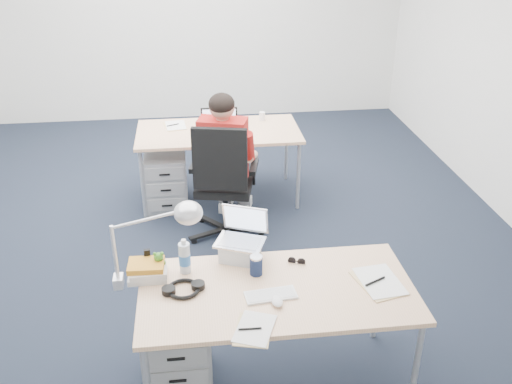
% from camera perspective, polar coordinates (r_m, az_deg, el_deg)
% --- Properties ---
extents(floor, '(7.00, 7.00, 0.00)m').
position_cam_1_polar(floor, '(5.14, -6.40, -5.38)').
color(floor, black).
rests_on(floor, ground).
extents(room, '(6.02, 7.02, 2.80)m').
position_cam_1_polar(room, '(4.47, -7.53, 13.55)').
color(room, silver).
rests_on(room, ground).
extents(desk_near, '(1.60, 0.80, 0.73)m').
position_cam_1_polar(desk_near, '(3.38, 2.12, -10.29)').
color(desk_near, tan).
rests_on(desk_near, ground).
extents(desk_far, '(1.60, 0.80, 0.73)m').
position_cam_1_polar(desk_far, '(5.68, -3.78, 5.72)').
color(desk_far, tan).
rests_on(desk_far, ground).
extents(office_chair, '(0.84, 0.84, 1.12)m').
position_cam_1_polar(office_chair, '(5.12, -3.14, -1.27)').
color(office_chair, black).
rests_on(office_chair, ground).
extents(seated_person, '(0.54, 0.78, 1.32)m').
position_cam_1_polar(seated_person, '(5.13, -2.91, 3.15)').
color(seated_person, red).
rests_on(seated_person, ground).
extents(drawer_pedestal_near, '(0.40, 0.50, 0.55)m').
position_cam_1_polar(drawer_pedestal_near, '(3.66, -7.81, -15.42)').
color(drawer_pedestal_near, '#9C9EA1').
rests_on(drawer_pedestal_near, ground).
extents(drawer_pedestal_far, '(0.40, 0.50, 0.55)m').
position_cam_1_polar(drawer_pedestal_far, '(5.74, -8.95, 1.25)').
color(drawer_pedestal_far, '#9C9EA1').
rests_on(drawer_pedestal_far, ground).
extents(silver_laptop, '(0.36, 0.33, 0.31)m').
position_cam_1_polar(silver_laptop, '(3.54, -1.62, -4.49)').
color(silver_laptop, silver).
rests_on(silver_laptop, desk_near).
extents(wireless_keyboard, '(0.31, 0.15, 0.01)m').
position_cam_1_polar(wireless_keyboard, '(3.29, 1.48, -10.26)').
color(wireless_keyboard, white).
rests_on(wireless_keyboard, desk_near).
extents(computer_mouse, '(0.07, 0.11, 0.04)m').
position_cam_1_polar(computer_mouse, '(3.23, 2.13, -10.87)').
color(computer_mouse, white).
rests_on(computer_mouse, desk_near).
extents(headphones, '(0.28, 0.23, 0.04)m').
position_cam_1_polar(headphones, '(3.35, -7.27, -9.50)').
color(headphones, black).
rests_on(headphones, desk_near).
extents(can_koozie, '(0.08, 0.08, 0.13)m').
position_cam_1_polar(can_koozie, '(3.44, 0.01, -7.32)').
color(can_koozie, '#152142').
rests_on(can_koozie, desk_near).
extents(water_bottle, '(0.09, 0.09, 0.23)m').
position_cam_1_polar(water_bottle, '(3.46, -7.17, -6.36)').
color(water_bottle, silver).
rests_on(water_bottle, desk_near).
extents(bear_figurine, '(0.08, 0.06, 0.15)m').
position_cam_1_polar(bear_figurine, '(3.48, -9.67, -7.00)').
color(bear_figurine, '#2B741F').
rests_on(bear_figurine, desk_near).
extents(book_stack, '(0.24, 0.19, 0.10)m').
position_cam_1_polar(book_stack, '(3.48, -10.82, -7.71)').
color(book_stack, silver).
rests_on(book_stack, desk_near).
extents(cordless_phone, '(0.04, 0.03, 0.14)m').
position_cam_1_polar(cordless_phone, '(3.54, -10.77, -6.64)').
color(cordless_phone, black).
rests_on(cordless_phone, desk_near).
extents(papers_left, '(0.26, 0.31, 0.01)m').
position_cam_1_polar(papers_left, '(3.07, -0.27, -13.62)').
color(papers_left, '#D8B87D').
rests_on(papers_left, desk_near).
extents(papers_right, '(0.27, 0.35, 0.01)m').
position_cam_1_polar(papers_right, '(3.47, 12.15, -8.85)').
color(papers_right, '#D8B87D').
rests_on(papers_right, desk_near).
extents(sunglasses, '(0.12, 0.09, 0.03)m').
position_cam_1_polar(sunglasses, '(3.57, 4.09, -6.93)').
color(sunglasses, black).
rests_on(sunglasses, desk_near).
extents(desk_lamp, '(0.51, 0.31, 0.55)m').
position_cam_1_polar(desk_lamp, '(3.30, -11.20, -5.15)').
color(desk_lamp, silver).
rests_on(desk_lamp, desk_near).
extents(dark_laptop, '(0.36, 0.35, 0.26)m').
position_cam_1_polar(dark_laptop, '(5.51, -3.65, 6.98)').
color(dark_laptop, black).
rests_on(dark_laptop, desk_far).
extents(far_cup, '(0.08, 0.08, 0.09)m').
position_cam_1_polar(far_cup, '(5.92, 0.62, 7.60)').
color(far_cup, white).
rests_on(far_cup, desk_far).
extents(far_papers, '(0.23, 0.30, 0.01)m').
position_cam_1_polar(far_papers, '(5.82, -8.13, 6.56)').
color(far_papers, white).
rests_on(far_papers, desk_far).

